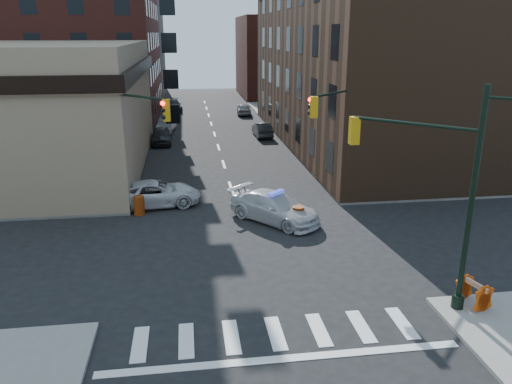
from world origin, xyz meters
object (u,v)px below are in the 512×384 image
object	(u,v)px
barrel_road	(298,217)
barricade_se_a	(473,293)
parked_car_enear	(262,130)
parked_car_wfar	(166,125)
barrel_bank	(139,205)
pedestrian_a	(79,191)
police_car	(275,207)
pickup	(155,194)
pedestrian_b	(58,197)
barricade_nw_a	(90,201)
parked_car_wnear	(161,136)

from	to	relation	value
barrel_road	barricade_se_a	world-z (taller)	barrel_road
parked_car_enear	barricade_se_a	distance (m)	32.41
parked_car_wfar	barrel_bank	bearing A→B (deg)	-84.06
pedestrian_a	police_car	bearing A→B (deg)	-10.26
pickup	barrel_bank	world-z (taller)	pickup
pickup	barrel_bank	bearing A→B (deg)	143.72
barrel_bank	barricade_se_a	xyz separation A→B (m)	(12.95, -11.80, 0.08)
pedestrian_a	pedestrian_b	distance (m)	1.54
police_car	parked_car_enear	bearing A→B (deg)	41.96
parked_car_wfar	barrel_bank	size ratio (longest dim) A/B	3.95
police_car	pedestrian_a	world-z (taller)	pedestrian_a
parked_car_enear	barrel_bank	bearing A→B (deg)	62.55
pedestrian_a	barricade_se_a	xyz separation A→B (m)	(16.46, -13.49, -0.39)
barrel_road	pedestrian_b	bearing A→B (deg)	164.90
pedestrian_b	barrel_bank	xyz separation A→B (m)	(4.35, -0.40, -0.57)
barrel_road	barricade_nw_a	size ratio (longest dim) A/B	0.84
barricade_nw_a	barrel_road	bearing A→B (deg)	-17.31
pickup	barrel_road	bearing A→B (deg)	-128.00
parked_car_wfar	barrel_bank	world-z (taller)	parked_car_wfar
parked_car_enear	barrel_road	bearing A→B (deg)	84.56
pickup	barricade_se_a	xyz separation A→B (m)	(12.16, -13.23, -0.12)
police_car	pedestrian_a	distance (m)	11.41
barrel_bank	parked_car_enear	bearing A→B (deg)	63.89
parked_car_wfar	barricade_nw_a	xyz separation A→B (m)	(-3.49, -23.47, -0.05)
pedestrian_b	barrel_bank	world-z (taller)	pedestrian_b
barricade_se_a	pickup	bearing A→B (deg)	28.02
pickup	barrel_road	xyz separation A→B (m)	(7.57, -4.45, -0.18)
parked_car_wnear	police_car	bearing A→B (deg)	-72.72
parked_car_wnear	barrel_road	xyz separation A→B (m)	(7.87, -21.58, -0.18)
barricade_nw_a	parked_car_enear	bearing A→B (deg)	58.71
parked_car_enear	pedestrian_a	bearing A→B (deg)	52.86
parked_car_enear	barricade_nw_a	bearing A→B (deg)	55.67
police_car	parked_car_wfar	distance (m)	27.07
parked_car_wnear	pedestrian_a	bearing A→B (deg)	-104.36
pickup	pedestrian_a	xyz separation A→B (m)	(-4.30, 0.26, 0.27)
pedestrian_a	barricade_se_a	distance (m)	21.29
police_car	parked_car_wfar	size ratio (longest dim) A/B	1.25
barricade_nw_a	police_car	bearing A→B (deg)	-13.89
barrel_road	barricade_nw_a	xyz separation A→B (m)	(-11.09, 3.82, 0.09)
pedestrian_a	parked_car_wnear	bearing A→B (deg)	85.29
police_car	pedestrian_b	distance (m)	11.89
parked_car_wfar	parked_car_wnear	bearing A→B (deg)	-84.97
pedestrian_a	barrel_bank	world-z (taller)	pedestrian_a
police_car	barricade_nw_a	bearing A→B (deg)	123.36
police_car	parked_car_wnear	xyz separation A→B (m)	(-6.80, 20.56, -0.03)
pedestrian_a	barrel_road	size ratio (longest dim) A/B	1.54
parked_car_enear	barricade_se_a	size ratio (longest dim) A/B	3.38
parked_car_enear	barricade_nw_a	xyz separation A→B (m)	(-12.78, -19.69, -0.04)
barricade_se_a	barricade_nw_a	world-z (taller)	barricade_nw_a
parked_car_wnear	barricade_nw_a	bearing A→B (deg)	-101.31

